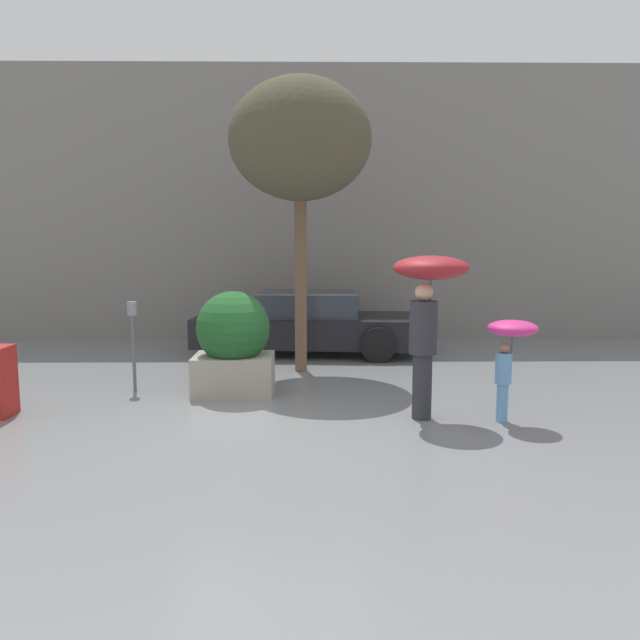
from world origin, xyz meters
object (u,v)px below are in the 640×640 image
at_px(parked_car_near, 309,324).
at_px(street_tree, 300,141).
at_px(person_adult, 428,294).
at_px(person_child, 510,342).
at_px(parking_meter, 133,327).
at_px(planter_box, 233,342).

xyz_separation_m(parked_car_near, street_tree, (-0.12, -1.75, 3.27)).
xyz_separation_m(person_adult, person_child, (0.97, -0.23, -0.57)).
distance_m(person_child, parked_car_near, 5.41).
bearing_deg(person_child, parking_meter, 176.18).
height_order(person_adult, street_tree, street_tree).
bearing_deg(person_child, street_tree, 145.07).
height_order(planter_box, person_adult, person_adult).
height_order(planter_box, parking_meter, planter_box).
relative_size(planter_box, parking_meter, 1.13).
distance_m(person_adult, parking_meter, 4.38).
distance_m(person_child, parking_meter, 5.33).
bearing_deg(planter_box, person_child, -22.26).
relative_size(planter_box, person_adult, 0.74).
distance_m(planter_box, person_adult, 2.96).
relative_size(street_tree, parking_meter, 3.66).
bearing_deg(street_tree, parking_meter, -151.00).
distance_m(planter_box, parking_meter, 1.54).
distance_m(planter_box, person_child, 3.84).
distance_m(parked_car_near, parking_meter, 4.06).
distance_m(planter_box, street_tree, 3.59).
distance_m(person_adult, street_tree, 3.97).
bearing_deg(person_adult, planter_box, 105.27).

